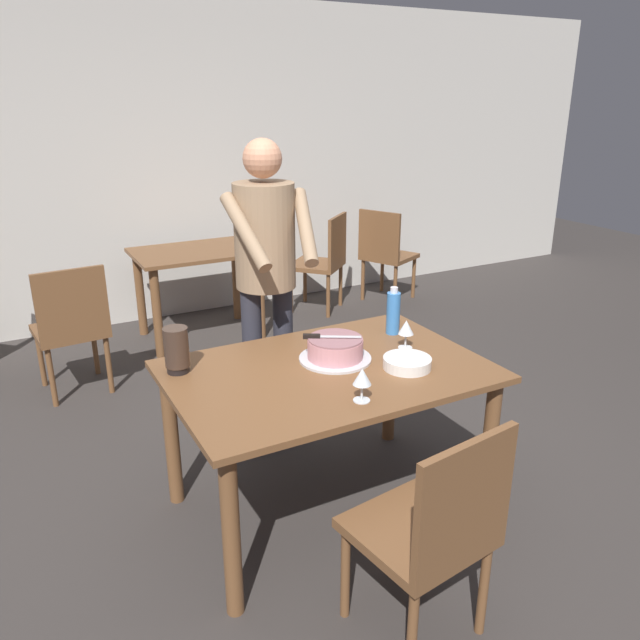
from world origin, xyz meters
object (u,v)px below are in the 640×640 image
object	(u,v)px
water_bottle	(393,312)
chair_near_side	(433,528)
background_chair_1	(324,259)
background_chair_0	(71,325)
hurricane_lamp	(177,350)
person_cutting_cake	(266,264)
main_dining_table	(328,390)
wine_glass_far	(406,328)
background_chair_2	(385,252)
cake_on_platter	(335,350)
plate_stack	(407,363)
background_table	(198,269)
cake_knife	(320,336)
wine_glass_near	(362,378)

from	to	relation	value
water_bottle	chair_near_side	bearing A→B (deg)	-117.34
water_bottle	background_chair_1	size ratio (longest dim) A/B	0.28
water_bottle	background_chair_0	bearing A→B (deg)	130.02
hurricane_lamp	person_cutting_cake	world-z (taller)	person_cutting_cake
hurricane_lamp	main_dining_table	bearing A→B (deg)	-25.26
wine_glass_far	water_bottle	distance (m)	0.21
person_cutting_cake	background_chair_2	distance (m)	2.87
cake_on_platter	water_bottle	bearing A→B (deg)	20.07
plate_stack	background_table	size ratio (longest dim) A/B	0.22
cake_on_platter	person_cutting_cake	bearing A→B (deg)	96.48
person_cutting_cake	background_chair_2	xyz separation A→B (m)	(2.06, 1.91, -0.58)
main_dining_table	person_cutting_cake	xyz separation A→B (m)	(0.01, 0.69, 0.44)
main_dining_table	cake_knife	bearing A→B (deg)	80.97
background_chair_1	background_chair_2	bearing A→B (deg)	-2.50
background_chair_0	cake_on_platter	bearing A→B (deg)	-62.14
cake_knife	background_chair_2	size ratio (longest dim) A/B	0.27
hurricane_lamp	background_chair_0	size ratio (longest dim) A/B	0.23
cake_on_platter	wine_glass_far	size ratio (longest dim) A/B	2.36
main_dining_table	background_chair_2	distance (m)	3.33
main_dining_table	cake_on_platter	distance (m)	0.19
chair_near_side	background_chair_0	world-z (taller)	same
background_chair_1	person_cutting_cake	bearing A→B (deg)	-125.96
wine_glass_near	hurricane_lamp	size ratio (longest dim) A/B	0.69
water_bottle	main_dining_table	bearing A→B (deg)	-155.83
cake_knife	water_bottle	size ratio (longest dim) A/B	0.98
wine_glass_far	background_chair_0	bearing A→B (deg)	125.71
main_dining_table	background_chair_1	bearing A→B (deg)	61.75
person_cutting_cake	chair_near_side	world-z (taller)	person_cutting_cake
plate_stack	background_chair_2	size ratio (longest dim) A/B	0.24
water_bottle	person_cutting_cake	bearing A→B (deg)	137.34
main_dining_table	background_chair_0	bearing A→B (deg)	115.02
cake_on_platter	person_cutting_cake	xyz separation A→B (m)	(-0.07, 0.62, 0.27)
cake_knife	person_cutting_cake	distance (m)	0.62
chair_near_side	cake_on_platter	bearing A→B (deg)	82.04
wine_glass_far	cake_knife	bearing A→B (deg)	170.28
main_dining_table	background_chair_1	distance (m)	2.99
person_cutting_cake	background_chair_0	size ratio (longest dim) A/B	1.91
wine_glass_near	chair_near_side	xyz separation A→B (m)	(-0.02, -0.52, -0.36)
wine_glass_far	hurricane_lamp	bearing A→B (deg)	166.55
main_dining_table	background_chair_1	world-z (taller)	background_chair_1
person_cutting_cake	chair_near_side	distance (m)	1.66
person_cutting_cake	background_chair_1	distance (m)	2.46
main_dining_table	hurricane_lamp	world-z (taller)	hurricane_lamp
background_chair_0	person_cutting_cake	bearing A→B (deg)	-53.33
main_dining_table	water_bottle	distance (m)	0.60
cake_on_platter	background_chair_2	xyz separation A→B (m)	(1.99, 2.53, -0.31)
hurricane_lamp	background_chair_2	distance (m)	3.56
chair_near_side	background_chair_2	xyz separation A→B (m)	(2.12, 3.46, 0.00)
background_chair_0	background_chair_1	distance (m)	2.41
hurricane_lamp	background_chair_2	xyz separation A→B (m)	(2.68, 2.31, -0.37)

